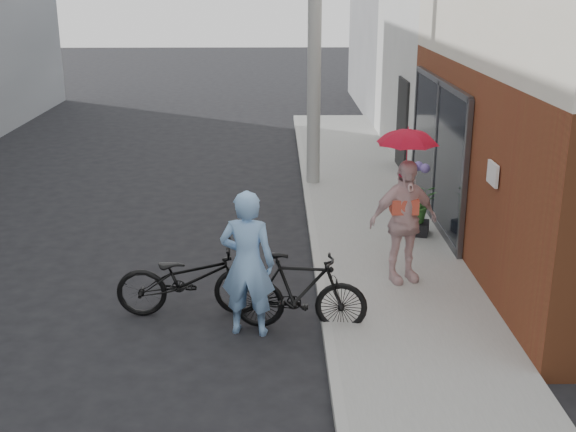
{
  "coord_description": "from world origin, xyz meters",
  "views": [
    {
      "loc": [
        0.31,
        -8.93,
        4.24
      ],
      "look_at": [
        0.47,
        0.66,
        1.1
      ],
      "focal_mm": 45.0,
      "sensor_mm": 36.0,
      "label": 1
    }
  ],
  "objects_px": {
    "officer": "(247,264)",
    "planter": "(416,228)",
    "bike_left": "(190,279)",
    "kimono_woman": "(403,221)",
    "bike_right": "(300,292)",
    "utility_pole": "(315,19)"
  },
  "relations": [
    {
      "from": "bike_right",
      "to": "planter",
      "type": "xyz_separation_m",
      "value": [
        2.09,
        3.27,
        -0.29
      ]
    },
    {
      "from": "utility_pole",
      "to": "kimono_woman",
      "type": "relative_size",
      "value": 3.95
    },
    {
      "from": "kimono_woman",
      "to": "bike_right",
      "type": "bearing_deg",
      "value": -157.72
    },
    {
      "from": "bike_left",
      "to": "kimono_woman",
      "type": "xyz_separation_m",
      "value": [
        2.93,
        0.84,
        0.5
      ]
    },
    {
      "from": "officer",
      "to": "utility_pole",
      "type": "bearing_deg",
      "value": -90.24
    },
    {
      "from": "bike_left",
      "to": "bike_right",
      "type": "xyz_separation_m",
      "value": [
        1.43,
        -0.45,
        0.0
      ]
    },
    {
      "from": "officer",
      "to": "kimono_woman",
      "type": "xyz_separation_m",
      "value": [
        2.15,
        1.37,
        0.07
      ]
    },
    {
      "from": "kimono_woman",
      "to": "planter",
      "type": "height_order",
      "value": "kimono_woman"
    },
    {
      "from": "kimono_woman",
      "to": "planter",
      "type": "distance_m",
      "value": 2.21
    },
    {
      "from": "bike_right",
      "to": "planter",
      "type": "bearing_deg",
      "value": -25.82
    },
    {
      "from": "kimono_woman",
      "to": "officer",
      "type": "bearing_deg",
      "value": -165.86
    },
    {
      "from": "kimono_woman",
      "to": "utility_pole",
      "type": "bearing_deg",
      "value": 82.19
    },
    {
      "from": "officer",
      "to": "planter",
      "type": "bearing_deg",
      "value": -119.84
    },
    {
      "from": "utility_pole",
      "to": "kimono_woman",
      "type": "distance_m",
      "value": 5.97
    },
    {
      "from": "utility_pole",
      "to": "bike_right",
      "type": "relative_size",
      "value": 4.1
    },
    {
      "from": "officer",
      "to": "bike_right",
      "type": "xyz_separation_m",
      "value": [
        0.65,
        0.08,
        -0.42
      ]
    },
    {
      "from": "utility_pole",
      "to": "officer",
      "type": "height_order",
      "value": "utility_pole"
    },
    {
      "from": "bike_left",
      "to": "planter",
      "type": "relative_size",
      "value": 4.78
    },
    {
      "from": "bike_left",
      "to": "kimono_woman",
      "type": "height_order",
      "value": "kimono_woman"
    },
    {
      "from": "bike_right",
      "to": "planter",
      "type": "distance_m",
      "value": 3.89
    },
    {
      "from": "bike_right",
      "to": "planter",
      "type": "height_order",
      "value": "bike_right"
    },
    {
      "from": "planter",
      "to": "kimono_woman",
      "type": "bearing_deg",
      "value": -106.72
    }
  ]
}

